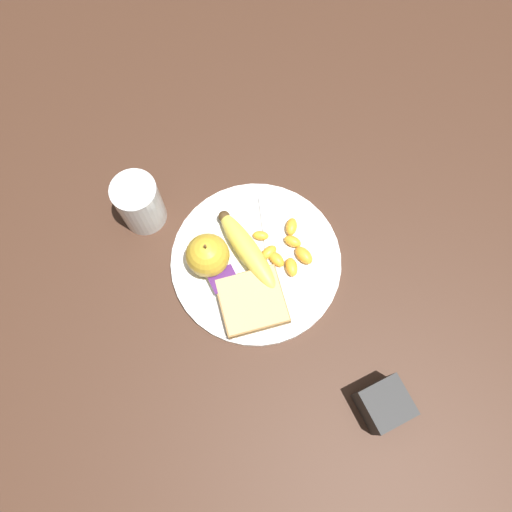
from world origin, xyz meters
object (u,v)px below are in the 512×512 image
at_px(plate, 256,261).
at_px(fork, 269,254).
at_px(banana, 247,250).
at_px(bread_slice, 252,301).
at_px(jam_packet, 224,281).
at_px(juice_glass, 140,204).
at_px(condiment_caddy, 384,404).
at_px(apple, 208,255).

bearing_deg(plate, fork, 178.54).
distance_m(banana, bread_slice, 0.08).
relative_size(banana, jam_packet, 3.75).
bearing_deg(juice_glass, jam_packet, 111.91).
relative_size(fork, condiment_caddy, 2.86).
relative_size(juice_glass, condiment_caddy, 1.56).
distance_m(fork, jam_packet, 0.09).
bearing_deg(banana, apple, -11.95).
height_order(plate, condiment_caddy, condiment_caddy).
bearing_deg(banana, bread_slice, 69.36).
bearing_deg(apple, condiment_caddy, 113.26).
bearing_deg(apple, bread_slice, 109.29).
bearing_deg(fork, jam_packet, -63.15).
bearing_deg(condiment_caddy, bread_slice, -65.18).
xyz_separation_m(plate, jam_packet, (0.06, 0.01, 0.01)).
height_order(juice_glass, fork, juice_glass).
bearing_deg(bread_slice, banana, -110.64).
height_order(juice_glass, banana, juice_glass).
height_order(plate, apple, apple).
bearing_deg(jam_packet, fork, -172.77).
distance_m(plate, banana, 0.03).
relative_size(plate, condiment_caddy, 4.40).
bearing_deg(bread_slice, apple, -70.71).
bearing_deg(banana, juice_glass, -48.89).
bearing_deg(banana, fork, 150.96).
bearing_deg(plate, condiment_caddy, 103.02).
relative_size(bread_slice, fork, 0.64).
bearing_deg(jam_packet, apple, -81.21).
height_order(apple, bread_slice, apple).
distance_m(plate, condiment_caddy, 0.29).
xyz_separation_m(fork, condiment_caddy, (-0.04, 0.28, 0.02)).
xyz_separation_m(plate, fork, (-0.02, 0.00, 0.01)).
distance_m(apple, condiment_caddy, 0.34).
xyz_separation_m(juice_glass, apple, (-0.06, 0.13, 0.00)).
relative_size(jam_packet, condiment_caddy, 0.68).
bearing_deg(banana, jam_packet, 27.37).
height_order(bread_slice, jam_packet, same).
relative_size(banana, condiment_caddy, 2.53).
xyz_separation_m(apple, jam_packet, (-0.01, 0.04, -0.02)).
xyz_separation_m(juice_glass, banana, (-0.12, 0.14, -0.02)).
xyz_separation_m(fork, jam_packet, (0.09, 0.01, 0.01)).
bearing_deg(apple, fork, 161.83).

